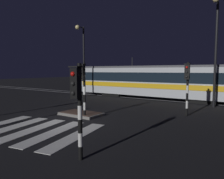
{
  "coord_description": "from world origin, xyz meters",
  "views": [
    {
      "loc": [
        8.56,
        -8.07,
        2.79
      ],
      "look_at": [
        -0.08,
        4.78,
        1.4
      ],
      "focal_mm": 34.11,
      "sensor_mm": 36.0,
      "label": 1
    }
  ],
  "objects_px": {
    "traffic_light_corner_near_right": "(78,97)",
    "street_lamp_trackside_right": "(216,41)",
    "street_lamp_trackside_left": "(82,53)",
    "traffic_light_corner_far_right": "(187,81)",
    "tram": "(155,81)",
    "traffic_light_median_centre": "(83,82)"
  },
  "relations": [
    {
      "from": "tram",
      "to": "street_lamp_trackside_left",
      "type": "bearing_deg",
      "value": -157.29
    },
    {
      "from": "traffic_light_corner_near_right",
      "to": "traffic_light_corner_far_right",
      "type": "xyz_separation_m",
      "value": [
        1.03,
        8.46,
        0.19
      ]
    },
    {
      "from": "traffic_light_corner_near_right",
      "to": "traffic_light_corner_far_right",
      "type": "height_order",
      "value": "traffic_light_corner_far_right"
    },
    {
      "from": "traffic_light_corner_near_right",
      "to": "street_lamp_trackside_right",
      "type": "relative_size",
      "value": 0.38
    },
    {
      "from": "traffic_light_corner_far_right",
      "to": "traffic_light_median_centre",
      "type": "relative_size",
      "value": 1.02
    },
    {
      "from": "street_lamp_trackside_left",
      "to": "traffic_light_corner_near_right",
      "type": "bearing_deg",
      "value": -48.7
    },
    {
      "from": "traffic_light_corner_near_right",
      "to": "street_lamp_trackside_left",
      "type": "distance_m",
      "value": 16.3
    },
    {
      "from": "street_lamp_trackside_right",
      "to": "street_lamp_trackside_left",
      "type": "height_order",
      "value": "street_lamp_trackside_right"
    },
    {
      "from": "traffic_light_corner_near_right",
      "to": "traffic_light_corner_far_right",
      "type": "distance_m",
      "value": 8.52
    },
    {
      "from": "street_lamp_trackside_left",
      "to": "traffic_light_corner_far_right",
      "type": "bearing_deg",
      "value": -17.28
    },
    {
      "from": "street_lamp_trackside_right",
      "to": "street_lamp_trackside_left",
      "type": "xyz_separation_m",
      "value": [
        -12.52,
        -0.48,
        -0.33
      ]
    },
    {
      "from": "traffic_light_corner_near_right",
      "to": "tram",
      "type": "distance_m",
      "value": 15.42
    },
    {
      "from": "traffic_light_corner_far_right",
      "to": "tram",
      "type": "xyz_separation_m",
      "value": [
        -4.78,
        6.5,
        -0.42
      ]
    },
    {
      "from": "traffic_light_corner_near_right",
      "to": "tram",
      "type": "xyz_separation_m",
      "value": [
        -3.74,
        14.95,
        -0.23
      ]
    },
    {
      "from": "traffic_light_corner_near_right",
      "to": "traffic_light_median_centre",
      "type": "xyz_separation_m",
      "value": [
        -3.81,
        4.54,
        0.16
      ]
    },
    {
      "from": "traffic_light_corner_far_right",
      "to": "traffic_light_median_centre",
      "type": "distance_m",
      "value": 6.22
    },
    {
      "from": "traffic_light_median_centre",
      "to": "tram",
      "type": "xyz_separation_m",
      "value": [
        0.06,
        10.41,
        -0.39
      ]
    },
    {
      "from": "tram",
      "to": "traffic_light_corner_far_right",
      "type": "bearing_deg",
      "value": -53.68
    },
    {
      "from": "traffic_light_corner_near_right",
      "to": "street_lamp_trackside_right",
      "type": "xyz_separation_m",
      "value": [
        1.91,
        12.56,
        2.98
      ]
    },
    {
      "from": "street_lamp_trackside_left",
      "to": "tram",
      "type": "bearing_deg",
      "value": 22.71
    },
    {
      "from": "traffic_light_corner_far_right",
      "to": "tram",
      "type": "relative_size",
      "value": 0.19
    },
    {
      "from": "street_lamp_trackside_right",
      "to": "street_lamp_trackside_left",
      "type": "distance_m",
      "value": 12.53
    }
  ]
}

